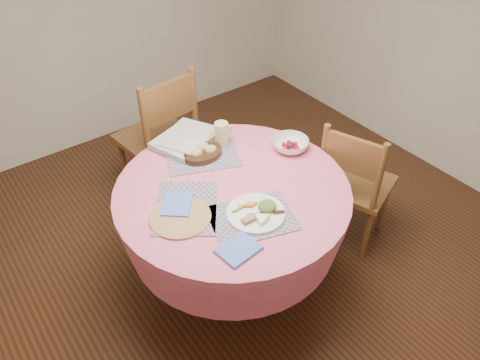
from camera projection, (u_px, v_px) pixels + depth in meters
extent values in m
plane|color=#331C0F|center=(234.00, 280.00, 2.90)|extent=(4.00, 4.00, 0.00)
cylinder|color=#DF687C|center=(232.00, 191.00, 2.44)|extent=(1.24, 1.24, 0.04)
cone|color=#DF687C|center=(233.00, 215.00, 2.55)|extent=(1.24, 1.24, 0.30)
cylinder|color=black|center=(233.00, 256.00, 2.76)|extent=(0.14, 0.14, 0.44)
cylinder|color=black|center=(234.00, 277.00, 2.88)|extent=(0.56, 0.56, 0.06)
cube|color=brown|center=(356.00, 184.00, 2.96)|extent=(0.52, 0.53, 0.04)
cylinder|color=brown|center=(384.00, 204.00, 3.13)|extent=(0.05, 0.05, 0.43)
cylinder|color=brown|center=(336.00, 187.00, 3.27)|extent=(0.05, 0.05, 0.43)
cylinder|color=brown|center=(366.00, 234.00, 2.92)|extent=(0.05, 0.05, 0.43)
cylinder|color=brown|center=(316.00, 213.00, 3.06)|extent=(0.05, 0.05, 0.43)
cylinder|color=brown|center=(379.00, 179.00, 2.62)|extent=(0.05, 0.05, 0.48)
cylinder|color=brown|center=(323.00, 159.00, 2.76)|extent=(0.05, 0.05, 0.48)
cube|color=brown|center=(353.00, 155.00, 2.63)|extent=(0.15, 0.33, 0.23)
cube|color=brown|center=(157.00, 138.00, 3.27)|extent=(0.52, 0.50, 0.04)
cylinder|color=brown|center=(167.00, 145.00, 3.63)|extent=(0.05, 0.05, 0.48)
cylinder|color=brown|center=(124.00, 165.00, 3.42)|extent=(0.05, 0.05, 0.48)
cylinder|color=brown|center=(197.00, 165.00, 3.42)|extent=(0.05, 0.05, 0.48)
cylinder|color=brown|center=(153.00, 189.00, 3.22)|extent=(0.05, 0.05, 0.48)
cylinder|color=brown|center=(194.00, 105.00, 3.09)|extent=(0.05, 0.05, 0.54)
cylinder|color=brown|center=(145.00, 127.00, 2.88)|extent=(0.05, 0.05, 0.54)
cube|color=brown|center=(169.00, 101.00, 2.92)|extent=(0.39, 0.08, 0.26)
cube|color=#16767C|center=(252.00, 218.00, 2.25)|extent=(0.47, 0.41, 0.01)
cube|color=#16767C|center=(186.00, 207.00, 2.31)|extent=(0.48, 0.50, 0.01)
cube|color=#16767C|center=(202.00, 156.00, 2.65)|extent=(0.48, 0.43, 0.01)
cylinder|color=olive|center=(180.00, 217.00, 2.25)|extent=(0.30, 0.30, 0.01)
cube|color=#5570DC|center=(239.00, 249.00, 2.09)|extent=(0.19, 0.16, 0.01)
cube|color=#5570DC|center=(177.00, 204.00, 2.31)|extent=(0.22, 0.23, 0.01)
cylinder|color=white|center=(256.00, 213.00, 2.26)|extent=(0.29, 0.29, 0.01)
ellipsoid|color=#315E20|center=(267.00, 205.00, 2.27)|extent=(0.10, 0.10, 0.04)
cylinder|color=#F8EDC6|center=(263.00, 218.00, 2.21)|extent=(0.11, 0.11, 0.02)
cube|color=#805B4A|center=(250.00, 220.00, 2.20)|extent=(0.07, 0.04, 0.02)
cube|color=silver|center=(263.00, 213.00, 2.25)|extent=(0.14, 0.08, 0.00)
cylinder|color=black|center=(203.00, 154.00, 2.63)|extent=(0.23, 0.23, 0.03)
ellipsoid|color=#E7D076|center=(196.00, 151.00, 2.59)|extent=(0.07, 0.06, 0.05)
ellipsoid|color=#E7D076|center=(203.00, 145.00, 2.63)|extent=(0.07, 0.06, 0.05)
ellipsoid|color=#E7D076|center=(210.00, 148.00, 2.61)|extent=(0.07, 0.06, 0.05)
cylinder|color=#CDBF8D|center=(222.00, 134.00, 2.68)|extent=(0.08, 0.08, 0.15)
torus|color=#CDBF8D|center=(228.00, 132.00, 2.70)|extent=(0.07, 0.01, 0.07)
imported|color=white|center=(290.00, 145.00, 2.68)|extent=(0.27, 0.27, 0.07)
sphere|color=red|center=(295.00, 144.00, 2.71)|extent=(0.03, 0.03, 0.03)
sphere|color=red|center=(289.00, 142.00, 2.72)|extent=(0.03, 0.03, 0.03)
sphere|color=red|center=(284.00, 144.00, 2.70)|extent=(0.03, 0.03, 0.03)
sphere|color=red|center=(285.00, 148.00, 2.67)|extent=(0.03, 0.03, 0.03)
sphere|color=red|center=(292.00, 150.00, 2.66)|extent=(0.03, 0.03, 0.03)
sphere|color=red|center=(297.00, 148.00, 2.67)|extent=(0.03, 0.03, 0.03)
sphere|color=#3F122F|center=(290.00, 146.00, 2.68)|extent=(0.05, 0.05, 0.05)
cube|color=silver|center=(185.00, 140.00, 2.73)|extent=(0.41, 0.37, 0.03)
cube|color=silver|center=(187.00, 136.00, 2.73)|extent=(0.40, 0.37, 0.01)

